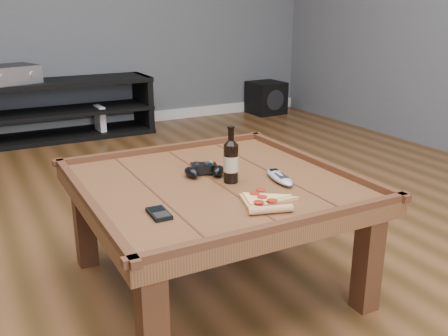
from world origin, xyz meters
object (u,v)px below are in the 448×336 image
media_console (69,109)px  pizza_slice (263,201)px  beer_bottle (231,160)px  game_controller (204,170)px  smartphone (159,213)px  game_console (100,122)px  subwoofer (266,98)px  av_receiver (9,74)px  remote_control (279,177)px  coffee_table (214,195)px

media_console → pizza_slice: size_ratio=4.64×
pizza_slice → beer_bottle: bearing=104.1°
game_controller → smartphone: (-0.30, -0.29, -0.02)m
beer_bottle → smartphone: 0.41m
beer_bottle → game_console: bearing=85.9°
beer_bottle → game_console: size_ratio=0.85×
smartphone → pizza_slice: bearing=-10.5°
game_controller → subwoofer: size_ratio=0.49×
media_console → game_console: bearing=-10.9°
media_console → av_receiver: 0.55m
av_receiver → subwoofer: size_ratio=1.41×
remote_control → coffee_table: bearing=163.0°
subwoofer → av_receiver: bearing=179.1°
media_console → pizza_slice: 3.04m
remote_control → game_console: bearing=99.8°
media_console → game_controller: 2.68m
game_controller → av_receiver: bearing=117.7°
beer_bottle → game_controller: beer_bottle is taller
game_controller → subwoofer: bearing=71.4°
subwoofer → beer_bottle: bearing=-127.2°
game_console → coffee_table: bearing=-98.0°
beer_bottle → game_console: 2.78m
subwoofer → smartphone: bearing=-130.2°
beer_bottle → av_receiver: (-0.49, 2.78, 0.03)m
coffee_table → pizza_slice: bearing=-81.8°
media_console → av_receiver: av_receiver is taller
game_controller → smartphone: size_ratio=1.57×
media_console → remote_control: 2.88m
remote_control → game_console: size_ratio=0.81×
remote_control → pizza_slice: bearing=-126.6°
media_console → beer_bottle: size_ratio=6.42×
game_controller → game_console: game_controller is taller
coffee_table → beer_bottle: beer_bottle is taller
media_console → remote_control: (0.22, -2.87, 0.22)m
remote_control → subwoofer: size_ratio=0.60×
pizza_slice → av_receiver: av_receiver is taller
remote_control → av_receiver: size_ratio=0.43×
media_console → pizza_slice: (0.04, -3.04, 0.21)m
beer_bottle → game_console: beer_bottle is taller
av_receiver → game_console: av_receiver is taller
av_receiver → pizza_slice: bearing=-99.1°
pizza_slice → smartphone: pizza_slice is taller
game_controller → subwoofer: game_controller is taller
av_receiver → media_console: bearing=-17.4°
smartphone → remote_control: 0.54m
game_controller → smartphone: 0.42m
smartphone → coffee_table: bearing=36.2°
beer_bottle → smartphone: beer_bottle is taller
remote_control → subwoofer: 3.45m
media_console → game_console: 0.28m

